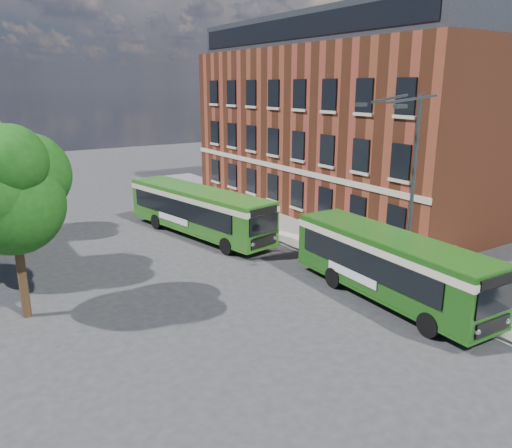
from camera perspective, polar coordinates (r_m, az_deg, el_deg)
ground at (r=23.40m, az=4.35°, el=-8.03°), size 120.00×120.00×0.00m
pavement at (r=33.38m, az=5.66°, el=-0.64°), size 6.00×48.00×0.15m
kerb_line at (r=31.66m, az=1.32°, el=-1.61°), size 0.12×48.00×0.01m
brick_office at (r=39.75m, az=10.36°, el=11.88°), size 12.10×26.00×14.20m
street_lamp at (r=23.81m, az=16.90°, el=3.85°), size 2.96×2.38×9.00m
bus_stop_sign at (r=23.97m, az=21.47°, el=-4.66°), size 0.35×0.08×2.52m
bus_front at (r=22.92m, az=15.04°, el=-4.14°), size 2.97×10.57×3.02m
bus_rear at (r=32.00m, az=-6.60°, el=1.88°), size 4.68×12.30×3.02m
pedestrian_a at (r=24.00m, az=25.19°, el=-6.40°), size 0.72×0.61×1.66m
pedestrian_b at (r=24.42m, az=16.80°, el=-5.11°), size 1.01×0.91×1.71m
tree_left at (r=21.71m, az=-26.07°, el=3.61°), size 4.75×4.52×8.02m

